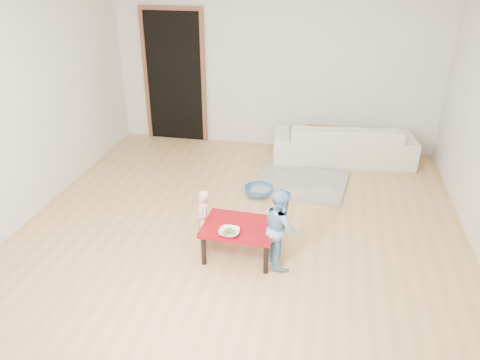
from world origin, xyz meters
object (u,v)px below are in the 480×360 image
(sofa, at_px, (343,142))
(red_table, at_px, (240,241))
(child_pink, at_px, (203,220))
(bowl, at_px, (229,232))
(basin, at_px, (259,191))
(child_blue, at_px, (281,227))

(sofa, height_order, red_table, sofa)
(sofa, xyz_separation_m, child_pink, (-1.43, -2.62, 0.04))
(bowl, bearing_deg, child_pink, 141.96)
(sofa, xyz_separation_m, bowl, (-1.09, -2.89, 0.09))
(red_table, bearing_deg, bowl, -109.41)
(sofa, distance_m, basin, 1.72)
(red_table, relative_size, basin, 1.97)
(basin, bearing_deg, bowl, -91.67)
(child_blue, distance_m, basin, 1.50)
(child_pink, bearing_deg, basin, 135.30)
(sofa, xyz_separation_m, red_table, (-1.02, -2.70, -0.12))
(sofa, relative_size, child_pink, 3.06)
(bowl, distance_m, child_pink, 0.44)
(basin, bearing_deg, child_pink, -106.82)
(red_table, bearing_deg, child_pink, 168.70)
(sofa, distance_m, child_blue, 2.80)
(child_blue, height_order, basin, child_blue)
(child_pink, bearing_deg, bowl, 24.08)
(bowl, bearing_deg, red_table, 70.59)
(child_pink, bearing_deg, child_blue, 54.24)
(child_pink, bearing_deg, red_table, 50.81)
(bowl, height_order, basin, bowl)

